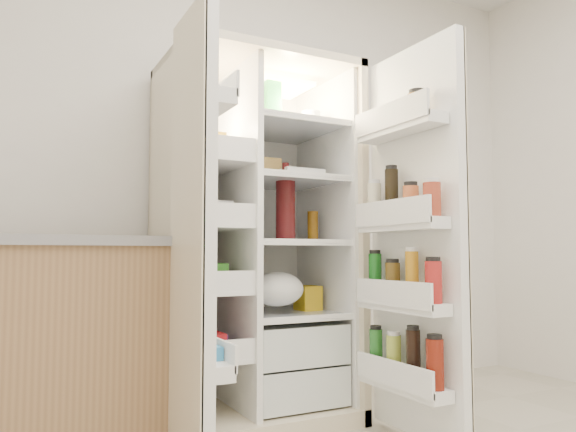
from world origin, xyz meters
TOP-DOWN VIEW (x-y plane):
  - wall_back at (0.00, 2.00)m, footprint 4.00×0.02m
  - refrigerator at (-0.14, 1.65)m, footprint 0.92×0.70m
  - freezer_door at (-0.65, 1.05)m, footprint 0.15×0.40m
  - fridge_door at (0.33, 0.96)m, footprint 0.17×0.58m
  - kitchen_counter at (-1.26, 1.55)m, footprint 1.23×0.66m

SIDE VIEW (x-z plane):
  - kitchen_counter at x=-1.26m, z-range 0.00..0.90m
  - refrigerator at x=-0.14m, z-range -0.16..1.64m
  - fridge_door at x=0.33m, z-range 0.01..1.73m
  - freezer_door at x=-0.65m, z-range 0.03..1.75m
  - wall_back at x=0.00m, z-range 0.00..2.70m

